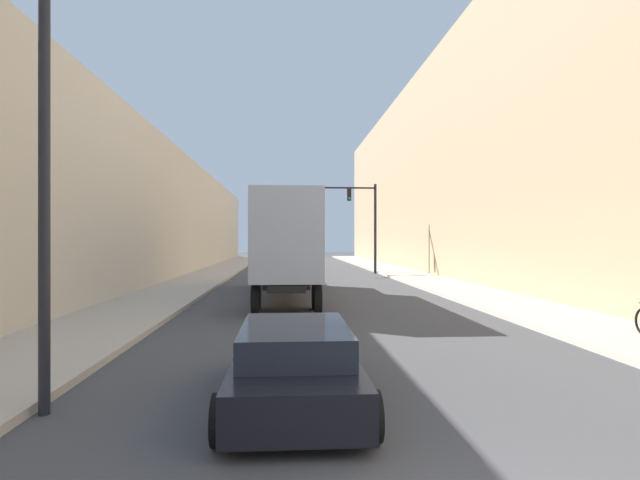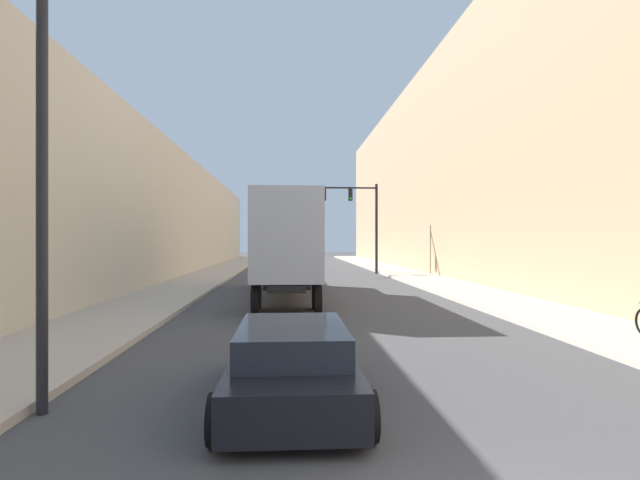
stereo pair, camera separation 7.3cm
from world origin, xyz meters
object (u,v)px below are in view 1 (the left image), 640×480
at_px(sedan_car, 295,363).
at_px(street_lamp, 44,83).
at_px(traffic_signal_gantry, 347,209).
at_px(semi_truck, 286,244).

xyz_separation_m(sedan_car, street_lamp, (-3.59, -0.34, 4.16)).
relative_size(sedan_car, street_lamp, 0.61).
bearing_deg(traffic_signal_gantry, sedan_car, -98.56).
relative_size(semi_truck, sedan_car, 2.67).
distance_m(sedan_car, street_lamp, 5.50).
distance_m(traffic_signal_gantry, street_lamp, 30.57).
bearing_deg(street_lamp, sedan_car, 5.39).
bearing_deg(semi_truck, sedan_car, -89.55).
distance_m(sedan_car, traffic_signal_gantry, 29.80).
relative_size(sedan_car, traffic_signal_gantry, 0.57).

